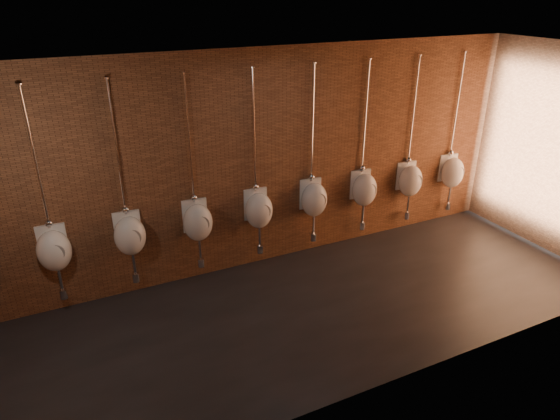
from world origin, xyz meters
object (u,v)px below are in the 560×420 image
Objects in this scene: urinal_4 at (259,209)px; urinal_6 at (364,189)px; urinal_5 at (314,199)px; urinal_2 at (130,235)px; urinal_7 at (410,180)px; urinal_3 at (198,221)px; urinal_8 at (452,172)px; urinal_1 at (54,249)px.

urinal_6 is at bearing 0.00° from urinal_4.
urinal_5 is at bearing 0.00° from urinal_4.
urinal_2 is 4.60m from urinal_7.
urinal_5 is (2.76, 0.00, 0.00)m from urinal_2.
urinal_6 is at bearing 0.00° from urinal_3.
urinal_5 is at bearing 180.00° from urinal_8.
urinal_5 is 2.76m from urinal_8.
urinal_2 is 5.52m from urinal_8.
urinal_5 is at bearing 180.00° from urinal_6.
urinal_3 and urinal_6 have the same top height.
urinal_2 is at bearing 0.00° from urinal_1.
urinal_3 is at bearing 0.00° from urinal_1.
urinal_1 is 1.00× the size of urinal_5.
urinal_4 is 1.00× the size of urinal_6.
urinal_4 is at bearing 0.00° from urinal_1.
urinal_3 and urinal_5 have the same top height.
urinal_3 is 2.76m from urinal_6.
urinal_1 is at bearing 180.00° from urinal_3.
urinal_6 is at bearing 0.00° from urinal_2.
urinal_4 is 1.00× the size of urinal_7.
urinal_2 is 1.00× the size of urinal_4.
urinal_7 is at bearing 0.00° from urinal_4.
urinal_2 is at bearing 180.00° from urinal_5.
urinal_1 is 6.44m from urinal_8.
urinal_3 is at bearing 0.00° from urinal_2.
urinal_2 and urinal_4 have the same top height.
urinal_5 is at bearing 0.00° from urinal_3.
urinal_6 is (1.84, 0.00, 0.00)m from urinal_4.
urinal_1 is at bearing 180.00° from urinal_7.
urinal_1 and urinal_2 have the same top height.
urinal_7 is at bearing 0.00° from urinal_6.
urinal_7 is (2.76, 0.00, 0.00)m from urinal_4.
urinal_5 is 1.00× the size of urinal_6.
urinal_3 is 1.00× the size of urinal_8.
urinal_7 is (5.52, 0.00, 0.00)m from urinal_1.
urinal_1 is 0.92m from urinal_2.
urinal_3 and urinal_8 have the same top height.
urinal_1 and urinal_4 have the same top height.
urinal_8 is at bearing 0.00° from urinal_7.
urinal_7 is (0.92, 0.00, 0.00)m from urinal_6.
urinal_8 is (6.44, 0.00, 0.00)m from urinal_1.
urinal_6 is 1.84m from urinal_8.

